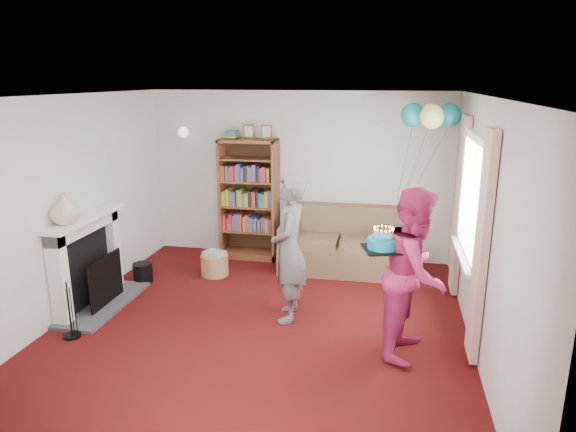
% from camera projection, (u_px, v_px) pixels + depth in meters
% --- Properties ---
extents(ground, '(5.00, 5.00, 0.00)m').
position_uv_depth(ground, '(259.00, 328.00, 5.66)').
color(ground, '#330807').
rests_on(ground, ground).
extents(wall_back, '(4.50, 0.02, 2.50)m').
position_uv_depth(wall_back, '(299.00, 176.00, 7.71)').
color(wall_back, silver).
rests_on(wall_back, ground).
extents(wall_left, '(0.02, 5.00, 2.50)m').
position_uv_depth(wall_left, '(62.00, 209.00, 5.76)').
color(wall_left, silver).
rests_on(wall_left, ground).
extents(wall_right, '(0.02, 5.00, 2.50)m').
position_uv_depth(wall_right, '(485.00, 232.00, 4.91)').
color(wall_right, silver).
rests_on(wall_right, ground).
extents(ceiling, '(4.50, 5.00, 0.01)m').
position_uv_depth(ceiling, '(255.00, 96.00, 5.01)').
color(ceiling, white).
rests_on(ceiling, wall_back).
extents(fireplace, '(0.55, 1.80, 1.12)m').
position_uv_depth(fireplace, '(92.00, 266.00, 6.10)').
color(fireplace, '#3F3F42').
rests_on(fireplace, ground).
extents(window_bay, '(0.14, 2.02, 2.20)m').
position_uv_depth(window_bay, '(470.00, 220.00, 5.50)').
color(window_bay, white).
rests_on(window_bay, ground).
extents(wall_sconce, '(0.16, 0.23, 0.16)m').
position_uv_depth(wall_sconce, '(184.00, 132.00, 7.74)').
color(wall_sconce, gold).
rests_on(wall_sconce, ground).
extents(bookcase, '(0.86, 0.42, 2.02)m').
position_uv_depth(bookcase, '(250.00, 200.00, 7.74)').
color(bookcase, '#472B14').
rests_on(bookcase, ground).
extents(sofa, '(1.66, 0.88, 0.88)m').
position_uv_depth(sofa, '(340.00, 246.00, 7.40)').
color(sofa, brown).
rests_on(sofa, ground).
extents(wicker_basket, '(0.38, 0.38, 0.35)m').
position_uv_depth(wicker_basket, '(215.00, 264.00, 7.16)').
color(wicker_basket, '#926944').
rests_on(wicker_basket, ground).
extents(person_striped, '(0.46, 0.65, 1.67)m').
position_uv_depth(person_striped, '(289.00, 249.00, 5.70)').
color(person_striped, black).
rests_on(person_striped, ground).
extents(person_magenta, '(0.81, 0.95, 1.69)m').
position_uv_depth(person_magenta, '(415.00, 273.00, 4.97)').
color(person_magenta, '#B92560').
rests_on(person_magenta, ground).
extents(birthday_cake, '(0.35, 0.35, 0.22)m').
position_uv_depth(birthday_cake, '(383.00, 243.00, 4.87)').
color(birthday_cake, black).
rests_on(birthday_cake, ground).
extents(balloons, '(0.79, 0.74, 1.71)m').
position_uv_depth(balloons, '(431.00, 115.00, 6.42)').
color(balloons, '#3F3F3F').
rests_on(balloons, ground).
extents(mantel_vase, '(0.39, 0.39, 0.34)m').
position_uv_depth(mantel_vase, '(65.00, 209.00, 5.58)').
color(mantel_vase, beige).
rests_on(mantel_vase, fireplace).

